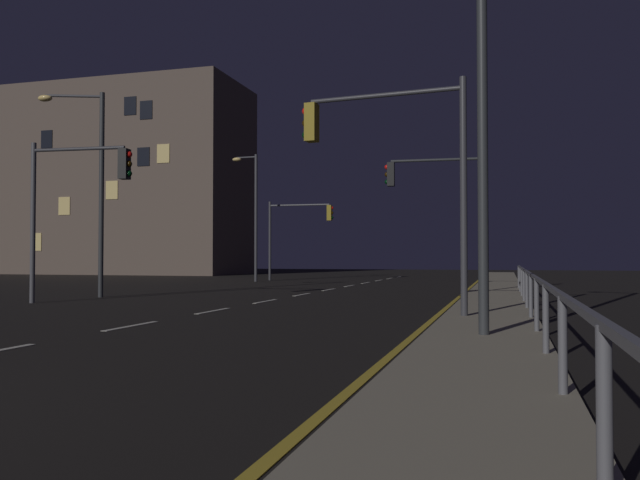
% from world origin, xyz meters
% --- Properties ---
extents(ground_plane, '(112.00, 112.00, 0.00)m').
position_xyz_m(ground_plane, '(0.00, 17.50, 0.00)').
color(ground_plane, black).
rests_on(ground_plane, ground).
extents(sidewalk_right, '(2.08, 77.00, 0.14)m').
position_xyz_m(sidewalk_right, '(7.30, 17.50, 0.07)').
color(sidewalk_right, gray).
rests_on(sidewalk_right, ground).
extents(lane_markings_center, '(0.14, 50.00, 0.01)m').
position_xyz_m(lane_markings_center, '(0.00, 21.00, 0.01)').
color(lane_markings_center, silver).
rests_on(lane_markings_center, ground).
extents(lane_edge_line, '(0.14, 53.00, 0.01)m').
position_xyz_m(lane_edge_line, '(6.01, 22.50, 0.01)').
color(lane_edge_line, gold).
rests_on(lane_edge_line, ground).
extents(traffic_light_mid_right, '(3.85, 0.46, 5.43)m').
position_xyz_m(traffic_light_mid_right, '(5.14, 22.67, 3.96)').
color(traffic_light_mid_right, '#2D3033').
rests_on(traffic_light_mid_right, sidewalk_right).
extents(traffic_light_far_right, '(4.23, 0.36, 4.99)m').
position_xyz_m(traffic_light_far_right, '(-4.85, 35.49, 3.54)').
color(traffic_light_far_right, '#38383D').
rests_on(traffic_light_far_right, ground).
extents(traffic_light_near_left, '(4.06, 0.62, 5.46)m').
position_xyz_m(traffic_light_near_left, '(5.03, 12.06, 4.00)').
color(traffic_light_near_left, '#38383D').
rests_on(traffic_light_near_left, sidewalk_right).
extents(traffic_light_mid_left, '(3.49, 0.53, 5.15)m').
position_xyz_m(traffic_light_mid_left, '(-5.43, 14.38, 3.61)').
color(traffic_light_mid_left, '#4C4C51').
rests_on(traffic_light_mid_left, ground).
extents(street_lamp_across_street, '(1.74, 1.14, 7.76)m').
position_xyz_m(street_lamp_across_street, '(7.05, 8.49, 4.77)').
color(street_lamp_across_street, '#2D3033').
rests_on(street_lamp_across_street, sidewalk_right).
extents(street_lamp_corner, '(2.29, 0.98, 7.54)m').
position_xyz_m(street_lamp_corner, '(-6.95, 17.29, 4.55)').
color(street_lamp_corner, '#2D3033').
rests_on(street_lamp_corner, ground).
extents(street_lamp_median, '(1.63, 0.36, 7.67)m').
position_xyz_m(street_lamp_median, '(-7.02, 33.25, 4.55)').
color(street_lamp_median, '#38383D').
rests_on(street_lamp_median, ground).
extents(barrier_fence, '(0.09, 27.86, 0.98)m').
position_xyz_m(barrier_fence, '(8.19, 11.89, 0.87)').
color(barrier_fence, '#59595E').
rests_on(barrier_fence, sidewalk_right).
extents(building_distant, '(22.29, 9.33, 16.40)m').
position_xyz_m(building_distant, '(-25.31, 47.43, 8.20)').
color(building_distant, brown).
rests_on(building_distant, ground).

